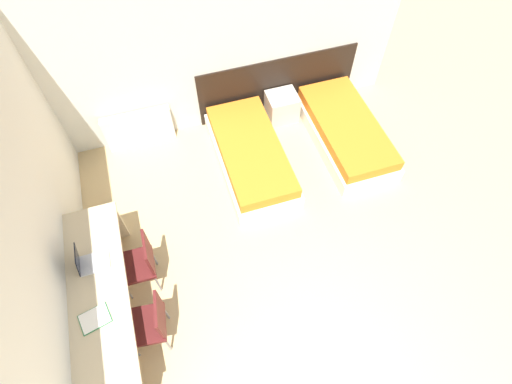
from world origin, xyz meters
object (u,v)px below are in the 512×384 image
at_px(chair_near_notebook, 151,322).
at_px(laptop, 89,262).
at_px(bed_near_door, 345,132).
at_px(bed_near_window, 251,155).
at_px(nightstand, 282,107).
at_px(chair_near_laptop, 140,262).

bearing_deg(chair_near_notebook, laptop, 130.03).
distance_m(bed_near_door, laptop, 3.98).
xyz_separation_m(bed_near_window, bed_near_door, (1.50, 0.00, 0.00)).
bearing_deg(chair_near_notebook, nightstand, 55.50).
xyz_separation_m(bed_near_door, laptop, (-3.69, -1.34, 0.64)).
relative_size(bed_near_window, bed_near_door, 1.00).
relative_size(bed_near_door, nightstand, 4.16).
xyz_separation_m(chair_near_notebook, laptop, (-0.46, 0.70, 0.33)).
height_order(bed_near_window, bed_near_door, same).
distance_m(bed_near_window, laptop, 2.64).
height_order(bed_near_window, chair_near_notebook, chair_near_notebook).
height_order(chair_near_notebook, laptop, laptop).
xyz_separation_m(nightstand, chair_near_laptop, (-2.48, -2.10, 0.28)).
bearing_deg(nightstand, bed_near_door, -45.37).
bearing_deg(bed_near_door, nightstand, 134.63).
height_order(nightstand, chair_near_laptop, chair_near_laptop).
relative_size(bed_near_window, chair_near_laptop, 2.14).
height_order(nightstand, laptop, laptop).
xyz_separation_m(bed_near_window, nightstand, (0.75, 0.76, 0.03)).
bearing_deg(bed_near_window, bed_near_door, 0.00).
height_order(chair_near_laptop, laptop, laptop).
xyz_separation_m(bed_near_window, chair_near_laptop, (-1.72, -1.34, 0.31)).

